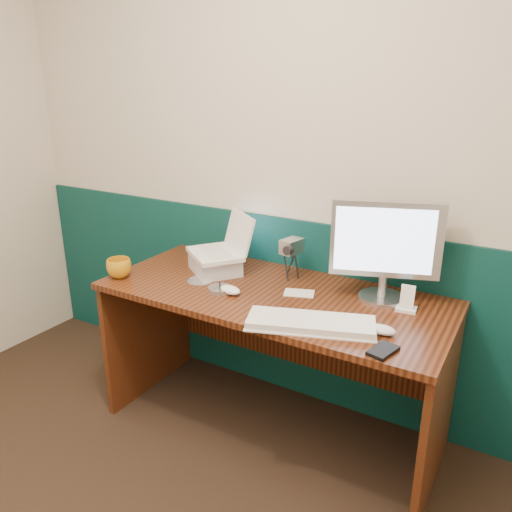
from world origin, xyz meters
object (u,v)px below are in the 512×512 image
Objects in this scene: mug at (119,268)px; desk at (272,363)px; camcorder at (291,259)px; keyboard at (311,324)px; monitor at (386,250)px; laptop at (214,233)px.

desk is at bearing 16.42° from mug.
keyboard is at bearing -42.19° from camcorder.
monitor is 1.27m from mug.
camcorder reaches higher than mug.
desk is at bearing 122.70° from keyboard.
mug is (-0.37, -0.29, -0.16)m from laptop.
monitor is 2.30× the size of camcorder.
monitor reaches higher than desk.
keyboard is at bearing 11.75° from laptop.
laptop is at bearing 38.77° from mug.
laptop is 0.76m from keyboard.
desk is 5.61× the size of laptop.
mug is (-1.04, 0.01, 0.03)m from keyboard.
monitor is at bearing 48.77° from keyboard.
camcorder reaches higher than keyboard.
laptop is (-0.37, 0.08, 0.58)m from desk.
camcorder is at bearing 28.88° from mug.
laptop reaches higher than keyboard.
mug is 0.85m from camcorder.
monitor is 0.47m from camcorder.
desk is 0.51m from camcorder.
mug is at bearing 159.95° from keyboard.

